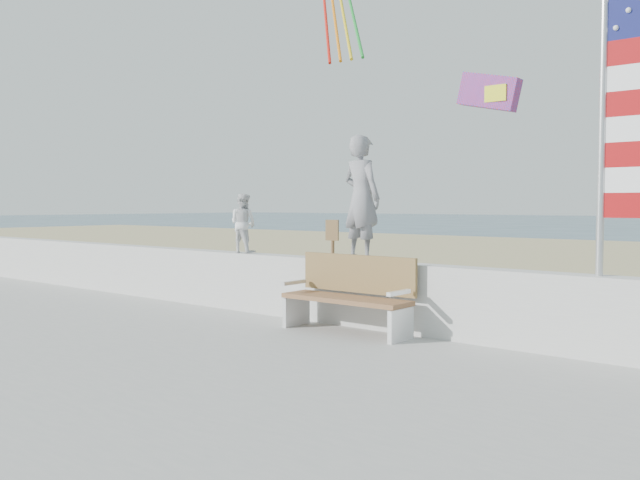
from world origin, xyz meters
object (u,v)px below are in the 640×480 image
(adult, at_px, (362,198))
(flag, at_px, (615,95))
(bench, at_px, (350,293))
(child, at_px, (243,223))

(adult, xyz_separation_m, flag, (3.28, -0.00, 1.06))
(adult, relative_size, bench, 0.95)
(adult, relative_size, child, 1.82)
(adult, bearing_deg, child, 9.83)
(child, xyz_separation_m, bench, (2.46, -0.45, -0.86))
(bench, bearing_deg, adult, 108.08)
(bench, xyz_separation_m, flag, (3.13, 0.45, 2.30))
(adult, distance_m, child, 2.35)
(bench, relative_size, flag, 0.51)
(flag, bearing_deg, child, 180.00)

